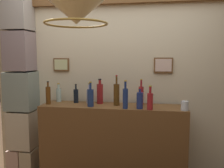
% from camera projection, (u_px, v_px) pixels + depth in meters
% --- Properties ---
extents(panelled_rear_partition, '(3.11, 0.15, 2.49)m').
position_uv_depth(panelled_rear_partition, '(116.00, 83.00, 2.94)').
color(panelled_rear_partition, beige).
rests_on(panelled_rear_partition, ground).
extents(stone_pillar, '(0.35, 0.34, 2.42)m').
position_uv_depth(stone_pillar, '(23.00, 92.00, 2.99)').
color(stone_pillar, '#CDA697').
rests_on(stone_pillar, ground).
extents(bar_shelf_unit, '(1.63, 0.39, 1.09)m').
position_uv_depth(bar_shelf_unit, '(113.00, 152.00, 2.76)').
color(bar_shelf_unit, brown).
rests_on(bar_shelf_unit, ground).
extents(liquor_bottle_whiskey, '(0.07, 0.07, 0.28)m').
position_uv_depth(liquor_bottle_whiskey, '(91.00, 97.00, 2.64)').
color(liquor_bottle_whiskey, navy).
rests_on(liquor_bottle_whiskey, bar_shelf_unit).
extents(liquor_bottle_amaro, '(0.07, 0.07, 0.34)m').
position_uv_depth(liquor_bottle_amaro, '(116.00, 94.00, 2.70)').
color(liquor_bottle_amaro, '#583814').
rests_on(liquor_bottle_amaro, bar_shelf_unit).
extents(liquor_bottle_rum, '(0.06, 0.06, 0.30)m').
position_uv_depth(liquor_bottle_rum, '(141.00, 95.00, 2.74)').
color(liquor_bottle_rum, maroon).
rests_on(liquor_bottle_rum, bar_shelf_unit).
extents(liquor_bottle_port, '(0.06, 0.06, 0.23)m').
position_uv_depth(liquor_bottle_port, '(59.00, 94.00, 2.92)').
color(liquor_bottle_port, silver).
rests_on(liquor_bottle_port, bar_shelf_unit).
extents(liquor_bottle_tequila, '(0.06, 0.06, 0.24)m').
position_uv_depth(liquor_bottle_tequila, '(89.00, 96.00, 2.82)').
color(liquor_bottle_tequila, '#B5B5E0').
rests_on(liquor_bottle_tequila, bar_shelf_unit).
extents(liquor_bottle_brandy, '(0.06, 0.06, 0.30)m').
position_uv_depth(liquor_bottle_brandy, '(125.00, 98.00, 2.52)').
color(liquor_bottle_brandy, navy).
rests_on(liquor_bottle_brandy, bar_shelf_unit).
extents(liquor_bottle_vodka, '(0.07, 0.07, 0.29)m').
position_uv_depth(liquor_bottle_vodka, '(100.00, 93.00, 2.79)').
color(liquor_bottle_vodka, maroon).
rests_on(liquor_bottle_vodka, bar_shelf_unit).
extents(liquor_bottle_gin, '(0.06, 0.06, 0.27)m').
position_uv_depth(liquor_bottle_gin, '(48.00, 95.00, 2.76)').
color(liquor_bottle_gin, brown).
rests_on(liquor_bottle_gin, bar_shelf_unit).
extents(liquor_bottle_sherry, '(0.06, 0.06, 0.22)m').
position_uv_depth(liquor_bottle_sherry, '(76.00, 96.00, 2.86)').
color(liquor_bottle_sherry, black).
rests_on(liquor_bottle_sherry, bar_shelf_unit).
extents(liquor_bottle_bourbon, '(0.07, 0.07, 0.22)m').
position_uv_depth(liquor_bottle_bourbon, '(140.00, 100.00, 2.53)').
color(liquor_bottle_bourbon, navy).
rests_on(liquor_bottle_bourbon, bar_shelf_unit).
extents(liquor_bottle_vermouth, '(0.06, 0.06, 0.25)m').
position_uv_depth(liquor_bottle_vermouth, '(150.00, 100.00, 2.48)').
color(liquor_bottle_vermouth, maroon).
rests_on(liquor_bottle_vermouth, bar_shelf_unit).
extents(glass_tumbler_rocks, '(0.08, 0.08, 0.10)m').
position_uv_depth(glass_tumbler_rocks, '(185.00, 106.00, 2.45)').
color(glass_tumbler_rocks, silver).
rests_on(glass_tumbler_rocks, bar_shelf_unit).
extents(pendant_lamp, '(0.49, 0.49, 0.63)m').
position_uv_depth(pendant_lamp, '(76.00, 11.00, 1.82)').
color(pendant_lamp, beige).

